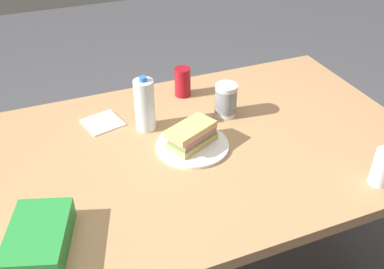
# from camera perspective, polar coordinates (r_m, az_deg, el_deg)

# --- Properties ---
(dining_table) EXTENTS (1.69, 0.98, 0.77)m
(dining_table) POSITION_cam_1_polar(r_m,az_deg,el_deg) (1.56, -1.18, -4.51)
(dining_table) COLOR tan
(dining_table) RESTS_ON ground_plane
(paper_plate) EXTENTS (0.25, 0.25, 0.01)m
(paper_plate) POSITION_cam_1_polar(r_m,az_deg,el_deg) (1.51, 0.00, -1.36)
(paper_plate) COLOR white
(paper_plate) RESTS_ON dining_table
(sandwich) EXTENTS (0.20, 0.16, 0.08)m
(sandwich) POSITION_cam_1_polar(r_m,az_deg,el_deg) (1.48, -0.05, 0.00)
(sandwich) COLOR #DBB26B
(sandwich) RESTS_ON paper_plate
(soda_can_red) EXTENTS (0.07, 0.07, 0.12)m
(soda_can_red) POSITION_cam_1_polar(r_m,az_deg,el_deg) (1.79, -1.25, 6.93)
(soda_can_red) COLOR maroon
(soda_can_red) RESTS_ON dining_table
(chip_bag) EXTENTS (0.21, 0.27, 0.07)m
(chip_bag) POSITION_cam_1_polar(r_m,az_deg,el_deg) (1.23, -19.52, -12.78)
(chip_bag) COLOR #268C38
(chip_bag) RESTS_ON dining_table
(water_bottle_tall) EXTENTS (0.07, 0.07, 0.21)m
(water_bottle_tall) POSITION_cam_1_polar(r_m,az_deg,el_deg) (1.57, -6.24, 3.89)
(water_bottle_tall) COLOR silver
(water_bottle_tall) RESTS_ON dining_table
(plastic_cup_stack) EXTENTS (0.08, 0.08, 0.13)m
(plastic_cup_stack) POSITION_cam_1_polar(r_m,az_deg,el_deg) (1.66, 4.48, 4.52)
(plastic_cup_stack) COLOR silver
(plastic_cup_stack) RESTS_ON dining_table
(soda_can_silver) EXTENTS (0.07, 0.07, 0.12)m
(soda_can_silver) POSITION_cam_1_polar(r_m,az_deg,el_deg) (1.45, 23.84, -3.96)
(soda_can_silver) COLOR silver
(soda_can_silver) RESTS_ON dining_table
(paper_napkin) EXTENTS (0.16, 0.16, 0.01)m
(paper_napkin) POSITION_cam_1_polar(r_m,az_deg,el_deg) (1.67, -11.67, 1.56)
(paper_napkin) COLOR white
(paper_napkin) RESTS_ON dining_table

